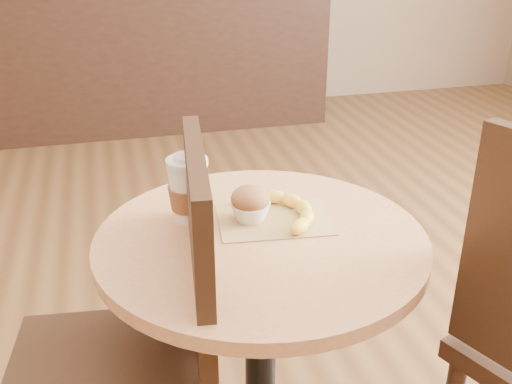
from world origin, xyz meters
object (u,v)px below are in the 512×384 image
cafe_table (261,322)px  banana (284,210)px  coffee_cup (188,191)px  muffin (250,204)px  chair_left (143,355)px

cafe_table → banana: banana is taller
banana → coffee_cup: bearing=154.2°
muffin → banana: size_ratio=0.39×
muffin → banana: bearing=-2.4°
coffee_cup → banana: coffee_cup is taller
cafe_table → chair_left: (-0.26, -0.05, 0.01)m
coffee_cup → muffin: (0.13, -0.04, -0.03)m
coffee_cup → banana: bearing=-27.8°
banana → muffin: bearing=164.6°
chair_left → coffee_cup: (0.13, 0.16, 0.28)m
chair_left → banana: size_ratio=4.43×
chair_left → muffin: 0.38m
cafe_table → coffee_cup: size_ratio=5.04×
banana → chair_left: bearing=-173.9°
cafe_table → muffin: bearing=94.4°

